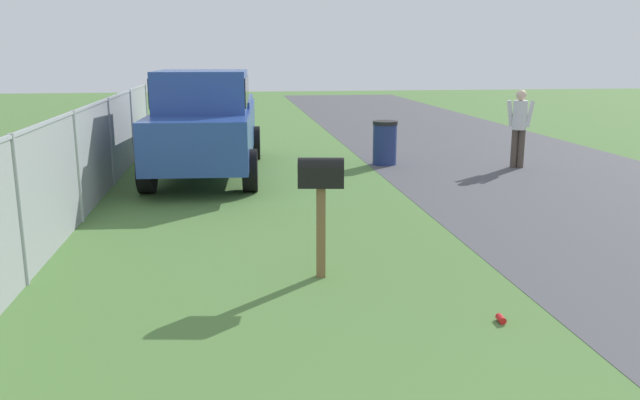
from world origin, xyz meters
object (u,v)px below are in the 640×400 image
object	(u,v)px
mailbox	(321,182)
trash_bin	(385,143)
pedestrian	(519,123)
pickup_truck	(206,121)

from	to	relation	value
mailbox	trash_bin	bearing A→B (deg)	-10.34
mailbox	pedestrian	xyz separation A→B (m)	(6.29, -5.12, -0.11)
trash_bin	pedestrian	xyz separation A→B (m)	(-0.75, -2.74, 0.47)
trash_bin	pedestrian	world-z (taller)	pedestrian
mailbox	pickup_truck	distance (m)	6.43
pickup_truck	trash_bin	bearing A→B (deg)	104.74
pedestrian	pickup_truck	bearing A→B (deg)	-61.38
pickup_truck	pedestrian	xyz separation A→B (m)	(0.02, -6.56, -0.15)
pickup_truck	pedestrian	world-z (taller)	pickup_truck
pedestrian	trash_bin	bearing A→B (deg)	-76.98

